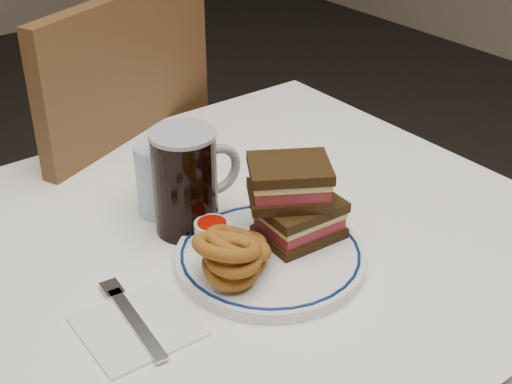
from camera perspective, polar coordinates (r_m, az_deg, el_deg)
dining_table at (r=1.08m, az=-8.27°, el=-10.84°), size 1.27×0.87×0.75m
chair_far at (r=1.58m, az=-12.77°, el=-0.63°), size 0.62×0.62×1.02m
main_plate at (r=1.01m, az=1.15°, el=-5.17°), size 0.27×0.27×0.02m
reuben_sandwich at (r=1.02m, az=3.10°, el=-0.68°), size 0.14×0.14×0.12m
onion_rings_main at (r=0.95m, az=-1.78°, el=-4.82°), size 0.13×0.13×0.09m
ketchup_ramekin at (r=1.03m, az=-3.53°, el=-3.08°), size 0.05×0.05×0.03m
beer_mug at (r=1.06m, az=-5.53°, el=0.94°), size 0.15×0.10×0.16m
water_glass at (r=1.12m, az=-7.73°, el=1.03°), size 0.07×0.07×0.12m
napkin_fork at (r=0.93m, az=-9.59°, el=-10.36°), size 0.14×0.18×0.01m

